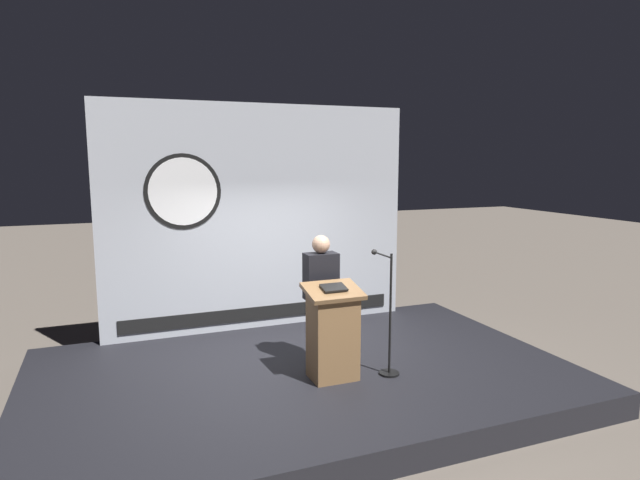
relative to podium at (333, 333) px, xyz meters
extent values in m
plane|color=#6B6056|center=(-0.23, 0.37, -0.85)|extent=(40.00, 40.00, 0.00)
cube|color=black|center=(-0.23, 0.37, -0.70)|extent=(6.40, 4.00, 0.30)
cube|color=#B2B7C1|center=(-0.23, 2.22, 1.12)|extent=(4.60, 0.10, 3.32)
cylinder|color=black|center=(-1.34, 2.17, 1.53)|extent=(1.05, 0.02, 1.05)
cylinder|color=white|center=(-1.34, 2.16, 1.53)|extent=(0.94, 0.02, 0.94)
cube|color=black|center=(-0.23, 2.17, -0.33)|extent=(4.14, 0.02, 0.20)
cube|color=olive|center=(0.00, 0.00, -0.04)|extent=(0.52, 0.40, 1.01)
cube|color=olive|center=(0.00, 0.00, 0.49)|extent=(0.64, 0.50, 0.15)
cube|color=black|center=(0.00, -0.02, 0.54)|extent=(0.28, 0.20, 0.07)
cylinder|color=black|center=(0.04, 0.48, -0.13)|extent=(0.26, 0.26, 0.82)
cube|color=black|center=(0.04, 0.48, 0.56)|extent=(0.40, 0.24, 0.57)
sphere|color=tan|center=(0.04, 0.48, 0.96)|extent=(0.22, 0.22, 0.22)
cylinder|color=black|center=(0.66, -0.15, -0.53)|extent=(0.24, 0.24, 0.02)
cylinder|color=black|center=(0.66, -0.15, 0.18)|extent=(0.03, 0.03, 1.45)
cylinder|color=black|center=(0.66, 0.06, 0.86)|extent=(0.02, 0.43, 0.02)
sphere|color=#262626|center=(0.66, 0.28, 0.86)|extent=(0.07, 0.07, 0.07)
camera|label=1|loc=(-2.34, -5.49, 1.98)|focal=30.25mm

